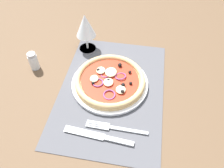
# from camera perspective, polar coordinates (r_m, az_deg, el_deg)

# --- Properties ---
(ground_plane) EXTENTS (1.90, 1.40, 0.02)m
(ground_plane) POSITION_cam_1_polar(r_m,az_deg,el_deg) (0.76, -0.08, -2.20)
(ground_plane) COLOR brown
(placemat) EXTENTS (0.49, 0.34, 0.00)m
(placemat) POSITION_cam_1_polar(r_m,az_deg,el_deg) (0.75, -0.09, -1.53)
(placemat) COLOR #4C4C51
(placemat) RESTS_ON ground_plane
(plate) EXTENTS (0.25, 0.25, 0.01)m
(plate) POSITION_cam_1_polar(r_m,az_deg,el_deg) (0.76, -0.53, 0.19)
(plate) COLOR white
(plate) RESTS_ON placemat
(pizza) EXTENTS (0.23, 0.23, 0.03)m
(pizza) POSITION_cam_1_polar(r_m,az_deg,el_deg) (0.74, -0.53, 1.02)
(pizza) COLOR tan
(pizza) RESTS_ON plate
(fork) EXTENTS (0.02, 0.18, 0.00)m
(fork) POSITION_cam_1_polar(r_m,az_deg,el_deg) (0.66, 0.29, -10.89)
(fork) COLOR silver
(fork) RESTS_ON placemat
(knife) EXTENTS (0.03, 0.20, 0.01)m
(knife) POSITION_cam_1_polar(r_m,az_deg,el_deg) (0.65, -3.57, -12.88)
(knife) COLOR silver
(knife) RESTS_ON placemat
(wine_glass) EXTENTS (0.07, 0.07, 0.15)m
(wine_glass) POSITION_cam_1_polar(r_m,az_deg,el_deg) (0.84, -6.68, 14.08)
(wine_glass) COLOR silver
(wine_glass) RESTS_ON ground_plane
(pepper_shaker) EXTENTS (0.03, 0.03, 0.07)m
(pepper_shaker) POSITION_cam_1_polar(r_m,az_deg,el_deg) (0.84, -19.09, 5.45)
(pepper_shaker) COLOR silver
(pepper_shaker) RESTS_ON ground_plane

